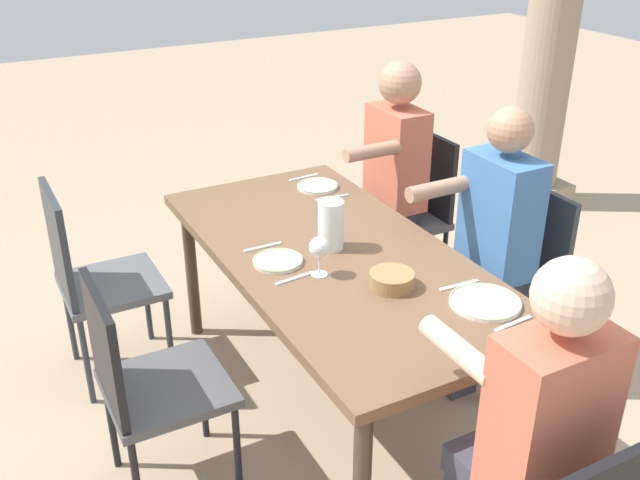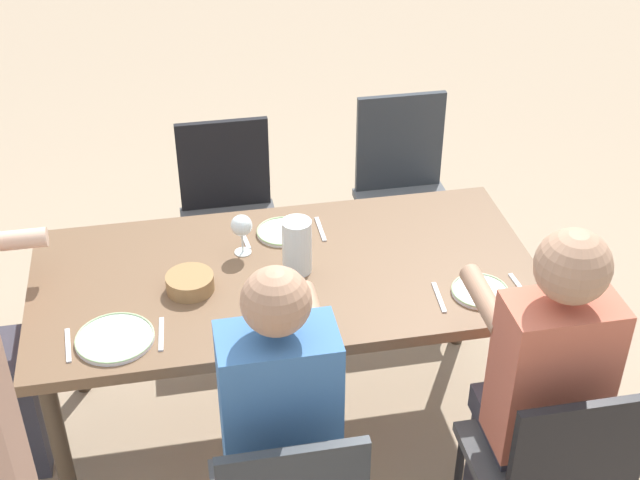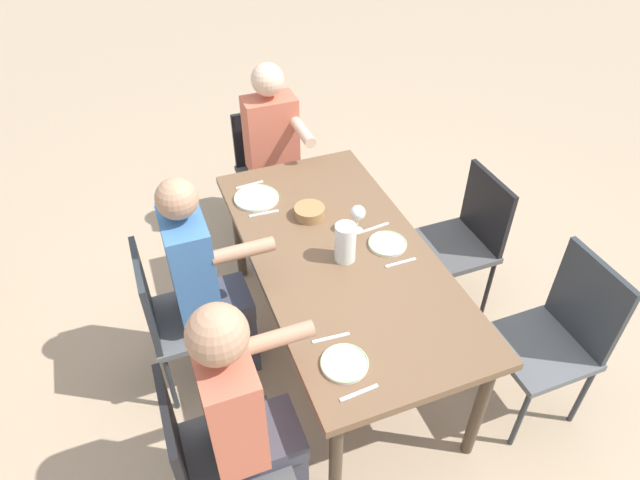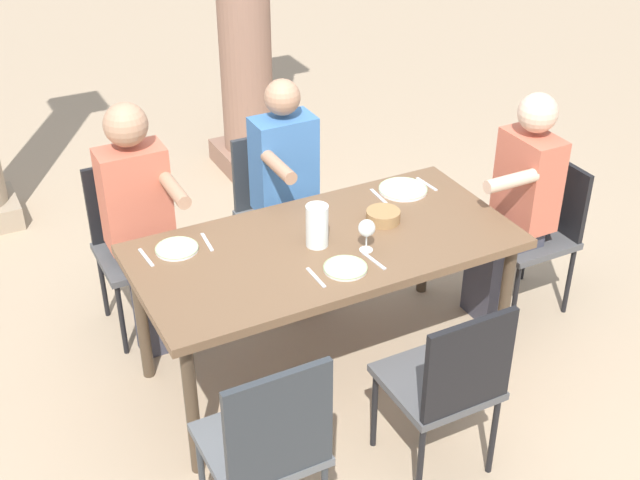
{
  "view_description": "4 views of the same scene",
  "coord_description": "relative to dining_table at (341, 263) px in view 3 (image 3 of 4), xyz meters",
  "views": [
    {
      "loc": [
        2.31,
        -1.3,
        2.14
      ],
      "look_at": [
        0.01,
        -0.08,
        0.84
      ],
      "focal_mm": 40.77,
      "sensor_mm": 36.0,
      "label": 1
    },
    {
      "loc": [
        0.36,
        2.57,
        2.64
      ],
      "look_at": [
        -0.13,
        0.0,
        0.89
      ],
      "focal_mm": 49.25,
      "sensor_mm": 36.0,
      "label": 2
    },
    {
      "loc": [
        -1.95,
        0.87,
        2.66
      ],
      "look_at": [
        0.13,
        0.07,
        0.78
      ],
      "focal_mm": 31.21,
      "sensor_mm": 36.0,
      "label": 3
    },
    {
      "loc": [
        -1.59,
        -3.02,
        2.87
      ],
      "look_at": [
        -0.05,
        -0.04,
        0.82
      ],
      "focal_mm": 47.15,
      "sensor_mm": 36.0,
      "label": 4
    }
  ],
  "objects": [
    {
      "name": "plate_2",
      "position": [
        0.61,
        0.28,
        0.08
      ],
      "size": [
        0.26,
        0.26,
        0.02
      ],
      "color": "white",
      "rests_on": "dining_table"
    },
    {
      "name": "chair_mid_north",
      "position": [
        0.13,
        0.87,
        -0.18
      ],
      "size": [
        0.44,
        0.44,
        0.91
      ],
      "color": "#5B5E61",
      "rests_on": "ground"
    },
    {
      "name": "diner_guest_third",
      "position": [
        -0.7,
        0.69,
        0.02
      ],
      "size": [
        0.35,
        0.5,
        1.33
      ],
      "color": "#3F3F4C",
      "rests_on": "ground"
    },
    {
      "name": "fork_0",
      "position": [
        -0.8,
        0.26,
        0.07
      ],
      "size": [
        0.03,
        0.17,
        0.01
      ],
      "primitive_type": "cube",
      "rotation": [
        0.0,
        0.0,
        0.06
      ],
      "color": "silver",
      "rests_on": "dining_table"
    },
    {
      "name": "spoon_1",
      "position": [
        0.12,
        -0.25,
        0.07
      ],
      "size": [
        0.03,
        0.17,
        0.01
      ],
      "primitive_type": "cube",
      "rotation": [
        0.0,
        0.0,
        0.11
      ],
      "color": "silver",
      "rests_on": "dining_table"
    },
    {
      "name": "chair_west_south",
      "position": [
        -0.7,
        -0.87,
        -0.15
      ],
      "size": [
        0.44,
        0.44,
        0.97
      ],
      "color": "#5B5E61",
      "rests_on": "ground"
    },
    {
      "name": "bread_basket",
      "position": [
        0.35,
        0.05,
        0.1
      ],
      "size": [
        0.17,
        0.17,
        0.06
      ],
      "primitive_type": "cylinder",
      "color": "#9E7547",
      "rests_on": "dining_table"
    },
    {
      "name": "ground_plane",
      "position": [
        0.0,
        0.0,
        -0.7
      ],
      "size": [
        16.0,
        16.0,
        0.0
      ],
      "primitive_type": "plane",
      "color": "tan"
    },
    {
      "name": "diner_man_white",
      "position": [
        0.13,
        0.68,
        0.0
      ],
      "size": [
        0.35,
        0.49,
        1.31
      ],
      "color": "#3F3F4C",
      "rests_on": "ground"
    },
    {
      "name": "plate_0",
      "position": [
        -0.65,
        0.26,
        0.08
      ],
      "size": [
        0.2,
        0.2,
        0.02
      ],
      "color": "white",
      "rests_on": "dining_table"
    },
    {
      "name": "diner_woman_green",
      "position": [
        1.15,
        -0.0,
        0.0
      ],
      "size": [
        0.49,
        0.35,
        1.3
      ],
      "color": "#3F3F4C",
      "rests_on": "ground"
    },
    {
      "name": "fork_2",
      "position": [
        0.46,
        0.28,
        0.07
      ],
      "size": [
        0.02,
        0.17,
        0.01
      ],
      "primitive_type": "cube",
      "rotation": [
        0.0,
        0.0,
        -0.05
      ],
      "color": "silver",
      "rests_on": "dining_table"
    },
    {
      "name": "spoon_2",
      "position": [
        0.76,
        0.28,
        0.07
      ],
      "size": [
        0.03,
        0.17,
        0.01
      ],
      "primitive_type": "cube",
      "rotation": [
        0.0,
        0.0,
        0.08
      ],
      "color": "silver",
      "rests_on": "dining_table"
    },
    {
      "name": "chair_head_east",
      "position": [
        1.34,
        0.0,
        -0.19
      ],
      "size": [
        0.44,
        0.44,
        0.87
      ],
      "color": "#4F4F50",
      "rests_on": "ground"
    },
    {
      "name": "fork_1",
      "position": [
        -0.18,
        -0.25,
        0.07
      ],
      "size": [
        0.02,
        0.17,
        0.01
      ],
      "primitive_type": "cube",
      "rotation": [
        0.0,
        0.0,
        0.0
      ],
      "color": "silver",
      "rests_on": "dining_table"
    },
    {
      "name": "chair_west_north",
      "position": [
        -0.7,
        0.87,
        -0.17
      ],
      "size": [
        0.44,
        0.44,
        0.92
      ],
      "color": "#4F4F50",
      "rests_on": "ground"
    },
    {
      "name": "water_pitcher",
      "position": [
        -0.04,
        0.0,
        0.16
      ],
      "size": [
        0.11,
        0.11,
        0.21
      ],
      "color": "white",
      "rests_on": "dining_table"
    },
    {
      "name": "dining_table",
      "position": [
        0.0,
        0.0,
        0.0
      ],
      "size": [
        1.84,
        0.89,
        0.77
      ],
      "color": "brown",
      "rests_on": "ground"
    },
    {
      "name": "plate_1",
      "position": [
        -0.03,
        -0.25,
        0.08
      ],
      "size": [
        0.2,
        0.2,
        0.02
      ],
      "color": "white",
      "rests_on": "dining_table"
    },
    {
      "name": "chair_mid_south",
      "position": [
        0.13,
        -0.87,
        -0.17
      ],
      "size": [
        0.44,
        0.44,
        0.91
      ],
      "color": "#4F4F50",
      "rests_on": "ground"
    },
    {
      "name": "spoon_0",
      "position": [
        -0.5,
        0.26,
        0.07
      ],
      "size": [
        0.03,
        0.17,
        0.01
      ],
      "primitive_type": "cube",
      "rotation": [
        0.0,
        0.0,
        -0.07
      ],
      "color": "silver",
      "rests_on": "dining_table"
    },
    {
      "name": "wine_glass_1",
      "position": [
        0.14,
        -0.15,
        0.19
      ],
      "size": [
        0.08,
        0.08,
        0.16
      ],
      "color": "white",
      "rests_on": "dining_table"
    }
  ]
}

